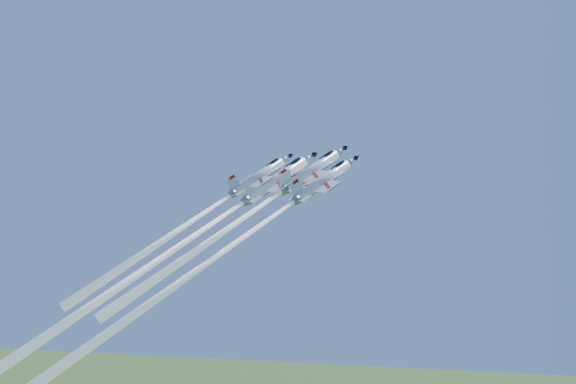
% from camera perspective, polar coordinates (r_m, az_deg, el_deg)
% --- Properties ---
extents(jet_lead, '(30.91, 28.98, 36.20)m').
position_cam_1_polar(jet_lead, '(110.49, -4.10, -2.41)').
color(jet_lead, white).
extents(jet_left, '(42.04, 39.88, 51.09)m').
position_cam_1_polar(jet_left, '(110.60, -11.22, -5.81)').
color(jet_left, white).
extents(jet_right, '(36.08, 34.28, 44.02)m').
position_cam_1_polar(jet_right, '(100.66, -6.25, -5.63)').
color(jet_right, white).
extents(jet_slot, '(25.83, 24.22, 30.23)m').
position_cam_1_polar(jet_slot, '(104.43, -8.34, -2.45)').
color(jet_slot, white).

